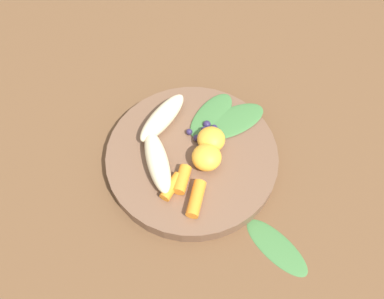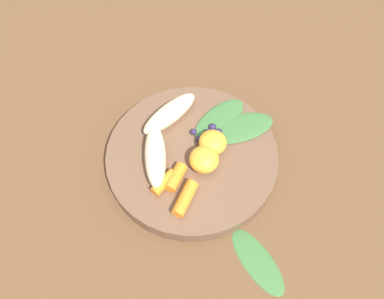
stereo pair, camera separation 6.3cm
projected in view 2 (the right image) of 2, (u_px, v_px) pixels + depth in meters
ground_plane at (192, 161)px, 0.66m from camera, size 2.40×2.40×0.00m
bowl at (192, 157)px, 0.65m from camera, size 0.28×0.28×0.03m
banana_peeled_left at (155, 156)px, 0.62m from camera, size 0.11×0.09×0.03m
banana_peeled_right at (170, 114)px, 0.66m from camera, size 0.04×0.12×0.03m
orange_segment_near at (213, 143)px, 0.63m from camera, size 0.05×0.05×0.03m
orange_segment_far at (204, 159)px, 0.61m from camera, size 0.05×0.05×0.04m
carrot_front at (164, 182)px, 0.60m from camera, size 0.03×0.05×0.02m
carrot_mid_left at (176, 177)px, 0.60m from camera, size 0.04×0.05×0.02m
carrot_mid_right at (185, 198)px, 0.59m from camera, size 0.04×0.06×0.02m
blueberry_pile at (211, 133)px, 0.65m from camera, size 0.04×0.05×0.02m
coconut_shred_patch at (219, 124)px, 0.67m from camera, size 0.05×0.05×0.00m
kale_leaf_left at (239, 128)px, 0.66m from camera, size 0.10×0.13×0.01m
kale_leaf_right at (219, 119)px, 0.67m from camera, size 0.06×0.12×0.01m
kale_leaf_stray at (258, 261)px, 0.57m from camera, size 0.12×0.06×0.01m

